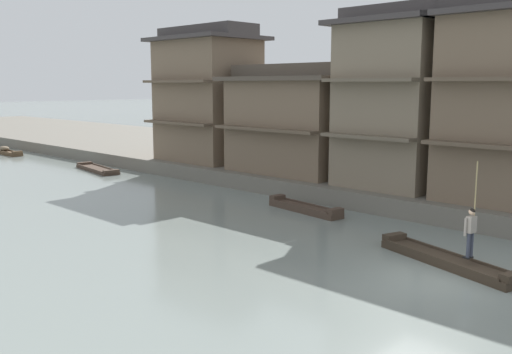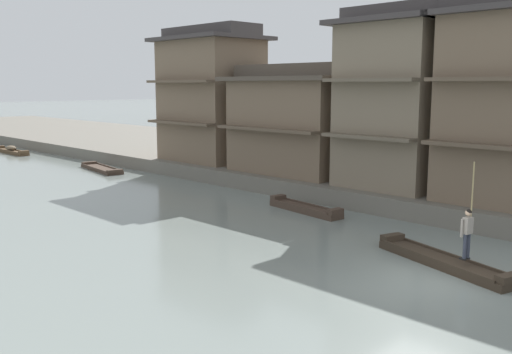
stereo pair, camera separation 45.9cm
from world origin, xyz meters
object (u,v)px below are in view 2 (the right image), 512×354
boat_foreground_poled (444,262)px  house_waterfront_second (404,99)px  boatman_person (468,228)px  house_waterfront_tall (300,120)px  house_waterfront_narrow (211,95)px  boat_moored_far (305,208)px  boat_moored_second (102,169)px  boat_moored_nearest (11,151)px

boat_foreground_poled → house_waterfront_second: 11.61m
boatman_person → house_waterfront_tall: (8.17, 14.05, 2.39)m
boat_foreground_poled → house_waterfront_narrow: bearing=69.9°
boat_moored_far → house_waterfront_tall: (5.03, 4.75, 3.71)m
boat_moored_far → house_waterfront_narrow: 14.15m
boat_moored_second → house_waterfront_second: bearing=-75.4°
boat_foreground_poled → boat_moored_far: boat_moored_far is taller
boat_foreground_poled → house_waterfront_second: house_waterfront_second is taller
boat_moored_nearest → house_waterfront_tall: size_ratio=0.72×
boatman_person → boat_moored_nearest: 42.51m
boat_foreground_poled → boatman_person: (-0.24, -0.84, 1.33)m
boat_moored_nearest → boat_moored_far: size_ratio=1.31×
boatman_person → house_waterfront_second: (8.35, 7.46, 3.71)m
boat_moored_second → boat_moored_far: 18.46m
boat_moored_nearest → house_waterfront_narrow: size_ratio=0.65×
boat_moored_far → house_waterfront_tall: house_waterfront_tall is taller
boat_moored_far → house_waterfront_second: 7.47m
boat_foreground_poled → boat_moored_nearest: boat_moored_nearest is taller
boat_moored_nearest → house_waterfront_second: house_waterfront_second is taller
boat_moored_nearest → house_waterfront_narrow: bearing=-75.8°
boat_moored_nearest → boat_moored_far: bearing=-89.1°
house_waterfront_second → boatman_person: bearing=-138.2°
boatman_person → house_waterfront_second: 11.79m
boat_foreground_poled → boat_moored_second: boat_foreground_poled is taller
boat_moored_far → house_waterfront_second: (5.20, -1.85, 5.03)m
boatman_person → boat_moored_second: bearing=83.7°
boat_moored_far → boat_moored_nearest: bearing=90.9°
house_waterfront_second → boat_moored_far: bearing=160.5°
house_waterfront_second → house_waterfront_narrow: same height
house_waterfront_tall → boat_moored_nearest: bearing=101.1°
boat_moored_nearest → boat_moored_far: 33.11m
boatman_person → boat_moored_nearest: bearing=86.5°
boat_foreground_poled → boat_moored_nearest: 41.63m
boatman_person → house_waterfront_tall: size_ratio=0.38×
boat_moored_far → boat_moored_second: bearing=90.3°
boat_moored_nearest → boat_moored_far: boat_moored_nearest is taller
boat_moored_far → house_waterfront_tall: 7.85m
boat_moored_nearest → house_waterfront_narrow: 21.97m
boat_moored_nearest → boat_moored_second: size_ratio=1.08×
boat_foreground_poled → house_waterfront_second: (8.11, 6.61, 5.04)m
boat_moored_far → house_waterfront_narrow: size_ratio=0.50×
house_waterfront_narrow → boat_moored_nearest: bearing=104.2°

